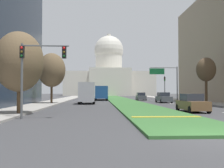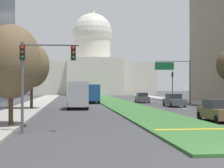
{
  "view_description": "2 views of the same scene",
  "coord_description": "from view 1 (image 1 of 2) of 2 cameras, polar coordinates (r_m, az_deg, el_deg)",
  "views": [
    {
      "loc": [
        -4.6,
        -10.15,
        1.9
      ],
      "look_at": [
        -1.42,
        51.32,
        3.62
      ],
      "focal_mm": 41.61,
      "sensor_mm": 36.0,
      "label": 1
    },
    {
      "loc": [
        -7.12,
        -12.89,
        2.68
      ],
      "look_at": [
        1.21,
        59.88,
        3.13
      ],
      "focal_mm": 57.55,
      "sensor_mm": 36.0,
      "label": 2
    }
  ],
  "objects": [
    {
      "name": "city_bus",
      "position": [
        56.14,
        -2.37,
        -1.73
      ],
      "size": [
        2.62,
        11.0,
        2.95
      ],
      "color": "#1E4C8C",
      "rests_on": "ground_plane"
    },
    {
      "name": "traffic_light_far_right",
      "position": [
        57.89,
        11.51,
        -0.17
      ],
      "size": [
        0.28,
        0.35,
        5.2
      ],
      "color": "#515456",
      "rests_on": "ground_plane"
    },
    {
      "name": "ground_plane",
      "position": [
        63.75,
        1.18,
        -3.31
      ],
      "size": [
        260.0,
        260.0,
        0.0
      ],
      "primitive_type": "plane",
      "color": "#3D3D3F"
    },
    {
      "name": "sidewalk_right",
      "position": [
        55.56,
        14.85,
        -3.43
      ],
      "size": [
        4.0,
        96.12,
        0.15
      ],
      "primitive_type": "cube",
      "color": "#9E9991",
      "rests_on": "ground_plane"
    },
    {
      "name": "street_tree_left_near",
      "position": [
        22.28,
        -19.74,
        4.62
      ],
      "size": [
        3.89,
        3.89,
        6.72
      ],
      "color": "#4C3823",
      "rests_on": "ground_plane"
    },
    {
      "name": "sedan_lead_stopped",
      "position": [
        25.09,
        17.18,
        -4.09
      ],
      "size": [
        1.85,
        4.41,
        1.66
      ],
      "color": "brown",
      "rests_on": "ground_plane"
    },
    {
      "name": "median_curb_nose",
      "position": [
        18.17,
        11.8,
        -7.07
      ],
      "size": [
        4.73,
        0.5,
        0.04
      ],
      "primitive_type": "cube",
      "color": "gold",
      "rests_on": "grass_median"
    },
    {
      "name": "street_tree_right_mid",
      "position": [
        41.48,
        19.95,
        2.93
      ],
      "size": [
        2.89,
        2.89,
        6.98
      ],
      "color": "#4C3823",
      "rests_on": "ground_plane"
    },
    {
      "name": "sedan_distant",
      "position": [
        55.27,
        6.38,
        -2.76
      ],
      "size": [
        2.04,
        4.3,
        1.62
      ],
      "color": "#4C5156",
      "rests_on": "ground_plane"
    },
    {
      "name": "street_tree_left_mid",
      "position": [
        39.85,
        -13.11,
        2.97
      ],
      "size": [
        4.07,
        4.07,
        7.61
      ],
      "color": "#4C3823",
      "rests_on": "ground_plane"
    },
    {
      "name": "overhead_guide_sign",
      "position": [
        49.42,
        11.97,
        1.61
      ],
      "size": [
        5.32,
        0.2,
        6.5
      ],
      "color": "#515456",
      "rests_on": "ground_plane"
    },
    {
      "name": "sidewalk_left",
      "position": [
        53.47,
        -11.33,
        -3.52
      ],
      "size": [
        4.0,
        96.12,
        0.15
      ],
      "primitive_type": "cube",
      "color": "#9E9991",
      "rests_on": "ground_plane"
    },
    {
      "name": "box_truck_delivery",
      "position": [
        39.59,
        -5.49,
        -1.92
      ],
      "size": [
        2.4,
        6.4,
        3.2
      ],
      "color": "#BCBCC1",
      "rests_on": "ground_plane"
    },
    {
      "name": "sedan_midblock",
      "position": [
        44.32,
        11.26,
        -2.99
      ],
      "size": [
        1.95,
        4.69,
        1.71
      ],
      "color": "#4C5156",
      "rests_on": "ground_plane"
    },
    {
      "name": "capitol_building",
      "position": [
        116.45,
        -0.69,
        1.62
      ],
      "size": [
        37.95,
        28.73,
        27.88
      ],
      "color": "beige",
      "rests_on": "ground_plane"
    },
    {
      "name": "grass_median",
      "position": [
        58.42,
        1.56,
        -3.39
      ],
      "size": [
        5.25,
        96.12,
        0.14
      ],
      "primitive_type": "cube",
      "color": "#386B33",
      "rests_on": "ground_plane"
    },
    {
      "name": "traffic_light_near_left",
      "position": [
        18.68,
        -16.69,
        4.29
      ],
      "size": [
        3.34,
        0.35,
        5.2
      ],
      "color": "#515456",
      "rests_on": "ground_plane"
    },
    {
      "name": "lane_dashes_right",
      "position": [
        41.58,
        12.55,
        -4.17
      ],
      "size": [
        0.16,
        35.51,
        0.01
      ],
      "color": "silver",
      "rests_on": "ground_plane"
    }
  ]
}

